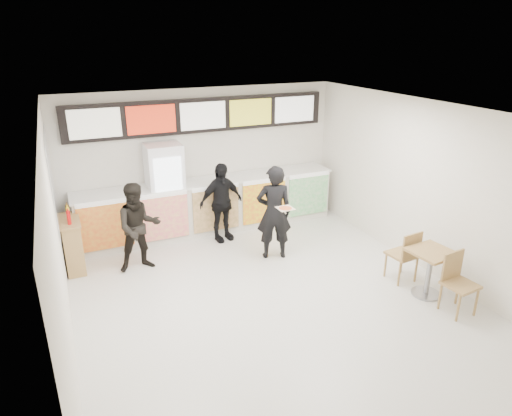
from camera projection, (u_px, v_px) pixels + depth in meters
floor at (273, 301)px, 7.34m from camera, size 7.00×7.00×0.00m
ceiling at (276, 113)px, 6.27m from camera, size 7.00×7.00×0.00m
wall_back at (203, 159)px, 9.79m from camera, size 6.00×0.00×6.00m
wall_left at (58, 251)px, 5.67m from camera, size 0.00×7.00×7.00m
wall_right at (429, 189)px, 7.94m from camera, size 0.00×7.00×7.00m
service_counter at (211, 206)px, 9.78m from camera, size 5.56×0.77×1.14m
menu_board at (202, 115)px, 9.38m from camera, size 5.50×0.14×0.70m
drinks_fridge at (166, 192)px, 9.28m from camera, size 0.70×0.67×2.00m
mirror_panel at (52, 178)px, 7.68m from camera, size 0.01×2.00×1.50m
customer_main at (274, 213)px, 8.49m from camera, size 0.76×0.62×1.81m
customer_left at (139, 227)px, 8.07m from camera, size 0.79×0.62×1.63m
customer_mid at (221, 202)px, 9.25m from camera, size 1.02×0.57×1.64m
pizza_slice at (285, 208)px, 8.02m from camera, size 0.36×0.36×0.02m
cafe_table at (430, 265)px, 7.33m from camera, size 0.70×1.65×0.95m
condiment_ledge at (73, 244)px, 8.20m from camera, size 0.35×0.86×1.14m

